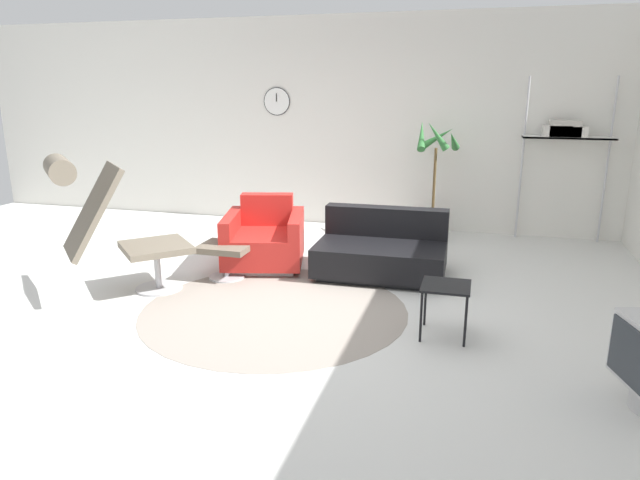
{
  "coord_description": "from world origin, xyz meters",
  "views": [
    {
      "loc": [
        1.51,
        -4.67,
        1.88
      ],
      "look_at": [
        0.17,
        0.08,
        0.55
      ],
      "focal_mm": 32.0,
      "sensor_mm": 36.0,
      "label": 1
    }
  ],
  "objects": [
    {
      "name": "ground_plane",
      "position": [
        0.0,
        0.0,
        0.0
      ],
      "size": [
        12.0,
        12.0,
        0.0
      ],
      "primitive_type": "plane",
      "color": "silver"
    },
    {
      "name": "wall_back",
      "position": [
        -0.0,
        3.01,
        1.4
      ],
      "size": [
        12.0,
        0.09,
        2.8
      ],
      "color": "silver",
      "rests_on": "ground_plane"
    },
    {
      "name": "round_rug",
      "position": [
        -0.13,
        -0.32,
        0.0
      ],
      "size": [
        2.31,
        2.31,
        0.01
      ],
      "color": "gray",
      "rests_on": "ground_plane"
    },
    {
      "name": "lounge_chair",
      "position": [
        -1.68,
        -0.42,
        0.79
      ],
      "size": [
        1.22,
        1.22,
        1.32
      ],
      "rotation": [
        0.0,
        0.0,
        -0.78
      ],
      "color": "#BCBCC1",
      "rests_on": "ground_plane"
    },
    {
      "name": "ottoman",
      "position": [
        -0.9,
        0.36,
        0.27
      ],
      "size": [
        0.5,
        0.43,
        0.35
      ],
      "color": "#BCBCC1",
      "rests_on": "ground_plane"
    },
    {
      "name": "armchair_red",
      "position": [
        -0.68,
        0.89,
        0.27
      ],
      "size": [
        1.01,
        1.07,
        0.73
      ],
      "rotation": [
        0.0,
        0.0,
        3.39
      ],
      "color": "silver",
      "rests_on": "ground_plane"
    },
    {
      "name": "couch_low",
      "position": [
        0.59,
        0.93,
        0.23
      ],
      "size": [
        1.31,
        0.9,
        0.65
      ],
      "rotation": [
        0.0,
        0.0,
        3.16
      ],
      "color": "black",
      "rests_on": "ground_plane"
    },
    {
      "name": "side_table",
      "position": [
        1.32,
        -0.45,
        0.37
      ],
      "size": [
        0.37,
        0.37,
        0.42
      ],
      "color": "black",
      "rests_on": "ground_plane"
    },
    {
      "name": "potted_plant",
      "position": [
        0.97,
        2.58,
        0.58
      ],
      "size": [
        0.53,
        0.49,
        1.49
      ],
      "color": "#333338",
      "rests_on": "ground_plane"
    },
    {
      "name": "shelf_unit",
      "position": [
        2.47,
        2.78,
        1.33
      ],
      "size": [
        1.04,
        0.28,
        2.01
      ],
      "color": "#BCBCC1",
      "rests_on": "ground_plane"
    }
  ]
}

